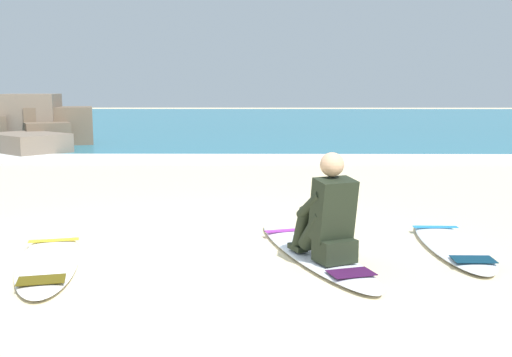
{
  "coord_description": "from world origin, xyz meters",
  "views": [
    {
      "loc": [
        0.62,
        -5.62,
        1.58
      ],
      "look_at": [
        0.55,
        1.2,
        0.55
      ],
      "focal_mm": 42.93,
      "sensor_mm": 36.0,
      "label": 1
    }
  ],
  "objects_px": {
    "surfboard_spare_far": "(451,244)",
    "surfer_seated": "(328,218)",
    "surfboard_main": "(313,251)",
    "surfboard_spare_near": "(49,261)"
  },
  "relations": [
    {
      "from": "surfer_seated",
      "to": "surfboard_spare_near",
      "type": "relative_size",
      "value": 0.43
    },
    {
      "from": "surfer_seated",
      "to": "surfboard_spare_far",
      "type": "bearing_deg",
      "value": 26.43
    },
    {
      "from": "surfer_seated",
      "to": "surfboard_spare_near",
      "type": "distance_m",
      "value": 2.52
    },
    {
      "from": "surfer_seated",
      "to": "surfboard_main",
      "type": "bearing_deg",
      "value": 105.1
    },
    {
      "from": "surfboard_main",
      "to": "surfer_seated",
      "type": "xyz_separation_m",
      "value": [
        0.1,
        -0.36,
        0.4
      ]
    },
    {
      "from": "surfer_seated",
      "to": "surfboard_spare_far",
      "type": "relative_size",
      "value": 0.45
    },
    {
      "from": "surfboard_spare_far",
      "to": "surfer_seated",
      "type": "bearing_deg",
      "value": -153.57
    },
    {
      "from": "surfboard_main",
      "to": "surfer_seated",
      "type": "height_order",
      "value": "surfer_seated"
    },
    {
      "from": "surfboard_main",
      "to": "surfboard_spare_far",
      "type": "distance_m",
      "value": 1.42
    },
    {
      "from": "surfboard_main",
      "to": "surfer_seated",
      "type": "distance_m",
      "value": 0.55
    }
  ]
}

